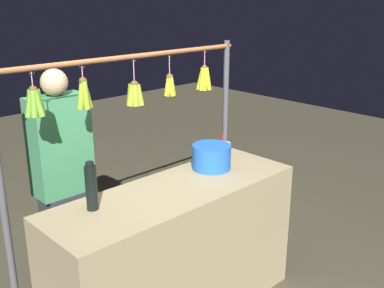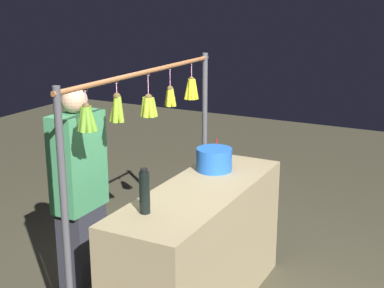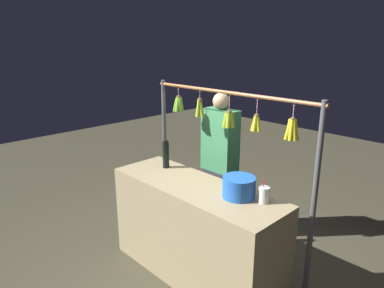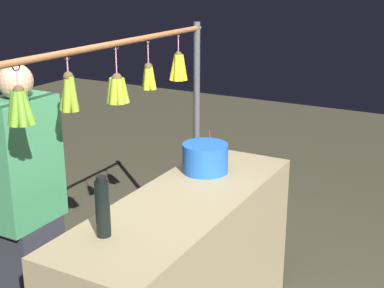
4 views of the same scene
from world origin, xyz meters
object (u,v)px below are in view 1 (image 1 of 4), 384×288
(blue_bucket, at_px, (211,157))
(drink_cup, at_px, (224,151))
(water_bottle, at_px, (91,187))
(vendor_person, at_px, (64,188))

(blue_bucket, relative_size, drink_cup, 1.36)
(water_bottle, relative_size, blue_bucket, 1.06)
(water_bottle, distance_m, vendor_person, 0.70)
(vendor_person, bearing_deg, blue_bucket, 140.14)
(drink_cup, relative_size, vendor_person, 0.12)
(blue_bucket, bearing_deg, drink_cup, -162.70)
(water_bottle, height_order, drink_cup, water_bottle)
(drink_cup, bearing_deg, vendor_person, -31.05)
(water_bottle, height_order, blue_bucket, water_bottle)
(water_bottle, xyz_separation_m, blue_bucket, (-0.94, 0.02, -0.05))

